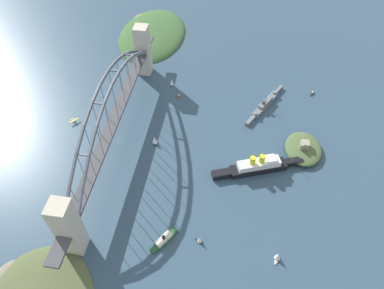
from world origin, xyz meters
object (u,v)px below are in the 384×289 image
(fort_island_mid_harbor, at_px, (303,148))
(small_boat_4, at_px, (312,93))
(small_boat_3, at_px, (155,140))
(small_boat_0, at_px, (200,240))
(small_boat_2, at_px, (278,257))
(small_boat_5, at_px, (179,96))
(seaplane_taxiing_near_bridge, at_px, (74,121))
(harbor_ferry_steamer, at_px, (164,240))
(small_boat_1, at_px, (172,82))
(naval_cruiser, at_px, (265,104))
(ocean_liner, at_px, (258,166))
(harbor_arch_bridge, at_px, (114,118))

(fort_island_mid_harbor, height_order, small_boat_4, fort_island_mid_harbor)
(small_boat_3, bearing_deg, small_boat_4, 122.37)
(small_boat_0, height_order, small_boat_2, small_boat_2)
(small_boat_5, bearing_deg, seaplane_taxiing_near_bridge, -60.66)
(harbor_ferry_steamer, xyz_separation_m, small_boat_1, (-204.92, -32.88, 2.47))
(small_boat_2, height_order, small_boat_3, small_boat_3)
(small_boat_4, bearing_deg, small_boat_2, -11.01)
(naval_cruiser, height_order, small_boat_5, naval_cruiser)
(harbor_ferry_steamer, bearing_deg, small_boat_3, -163.38)
(small_boat_2, distance_m, small_boat_5, 219.62)
(small_boat_1, bearing_deg, harbor_ferry_steamer, 9.12)
(ocean_liner, relative_size, small_boat_0, 11.67)
(harbor_arch_bridge, relative_size, small_boat_3, 29.24)
(harbor_arch_bridge, xyz_separation_m, seaplane_taxiing_near_bridge, (-19.78, -56.99, -31.71))
(small_boat_3, xyz_separation_m, small_boat_4, (-107.37, 169.40, -3.79))
(ocean_liner, distance_m, small_boat_4, 140.98)
(ocean_liner, bearing_deg, harbor_arch_bridge, -96.40)
(small_boat_1, xyz_separation_m, small_boat_3, (96.99, 0.66, -0.17))
(small_boat_2, xyz_separation_m, small_boat_5, (-186.73, -115.55, -3.20))
(small_boat_1, xyz_separation_m, small_boat_2, (206.32, 127.88, -0.87))
(harbor_arch_bridge, distance_m, naval_cruiser, 173.77)
(harbor_ferry_steamer, bearing_deg, small_boat_2, 89.16)
(small_boat_0, distance_m, small_boat_4, 237.13)
(harbor_arch_bridge, bearing_deg, small_boat_1, 158.98)
(naval_cruiser, bearing_deg, seaplane_taxiing_near_bridge, -74.37)
(harbor_ferry_steamer, relative_size, small_boat_2, 2.94)
(ocean_liner, relative_size, harbor_ferry_steamer, 3.33)
(seaplane_taxiing_near_bridge, bearing_deg, small_boat_3, 80.04)
(harbor_arch_bridge, relative_size, seaplane_taxiing_near_bridge, 31.63)
(small_boat_2, relative_size, small_boat_5, 1.25)
(harbor_arch_bridge, height_order, small_boat_4, harbor_arch_bridge)
(naval_cruiser, height_order, small_boat_2, naval_cruiser)
(small_boat_0, bearing_deg, naval_cruiser, 164.16)
(harbor_ferry_steamer, bearing_deg, small_boat_4, 147.50)
(harbor_arch_bridge, distance_m, harbor_ferry_steamer, 130.76)
(small_boat_0, bearing_deg, ocean_liner, 151.58)
(ocean_liner, xyz_separation_m, small_boat_2, (89.93, 19.27, -2.23))
(small_boat_1, distance_m, small_boat_3, 96.99)
(naval_cruiser, distance_m, fort_island_mid_harbor, 74.60)
(naval_cruiser, distance_m, small_boat_2, 185.24)
(small_boat_3, height_order, small_boat_5, small_boat_3)
(small_boat_5, bearing_deg, naval_cruiser, 88.85)
(ocean_liner, xyz_separation_m, fort_island_mid_harbor, (-32.18, 45.67, -2.12))
(harbor_ferry_steamer, relative_size, small_boat_0, 3.51)
(naval_cruiser, distance_m, small_boat_4, 64.86)
(seaplane_taxiing_near_bridge, relative_size, small_boat_4, 0.88)
(harbor_arch_bridge, height_order, naval_cruiser, harbor_arch_bridge)
(harbor_arch_bridge, xyz_separation_m, small_boat_3, (-2.92, 39.04, -29.20))
(seaplane_taxiing_near_bridge, bearing_deg, harbor_ferry_steamer, 45.79)
(naval_cruiser, bearing_deg, small_boat_1, -100.77)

